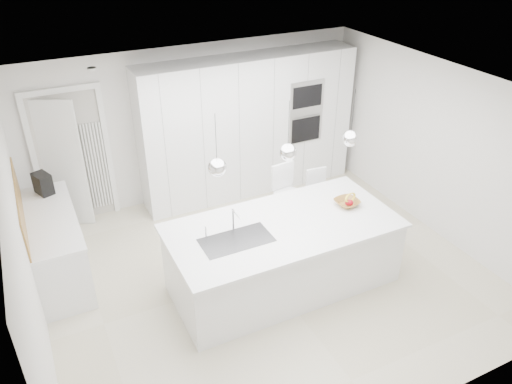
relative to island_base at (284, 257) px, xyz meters
name	(u,v)px	position (x,y,z in m)	size (l,w,h in m)	color
floor	(266,273)	(-0.10, 0.30, -0.43)	(5.50, 5.50, 0.00)	beige
wall_back	(196,123)	(-0.10, 2.80, 0.82)	(5.50, 5.50, 0.00)	silver
wall_left	(25,252)	(-2.85, 0.30, 0.82)	(5.00, 5.00, 0.00)	silver
ceiling	(268,94)	(-0.10, 0.30, 2.07)	(5.50, 5.50, 0.00)	white
tall_cabinets	(249,126)	(0.70, 2.50, 0.72)	(3.60, 0.60, 2.30)	white
oven_stack	(306,112)	(1.60, 2.19, 0.92)	(0.62, 0.04, 1.05)	#A5A5A8
doorway_frame	(73,160)	(-2.05, 2.77, 0.59)	(1.11, 0.08, 2.13)	white
hallway_door	(56,166)	(-2.30, 2.72, 0.57)	(0.82, 0.04, 2.00)	white
radiator	(97,166)	(-1.73, 2.76, 0.42)	(0.32, 0.04, 1.40)	white
left_base_cabinets	(57,247)	(-2.55, 1.50, 0.00)	(0.60, 1.80, 0.86)	white
left_worktop	(50,218)	(-2.55, 1.50, 0.45)	(0.62, 1.82, 0.04)	white
oak_backsplash	(20,205)	(-2.84, 1.50, 0.72)	(0.02, 1.80, 0.50)	#A2793E
island_base	(284,257)	(0.00, 0.00, 0.00)	(2.80, 1.20, 0.86)	white
island_worktop	(283,226)	(0.00, 0.05, 0.45)	(2.84, 1.40, 0.04)	white
island_sink	(237,246)	(-0.65, 0.00, 0.39)	(0.84, 0.44, 0.18)	#3F3F42
island_tap	(233,220)	(-0.60, 0.20, 0.62)	(0.02, 0.02, 0.30)	white
pendant_left	(217,167)	(-0.85, 0.00, 1.47)	(0.20, 0.20, 0.20)	white
pendant_mid	(288,152)	(0.00, 0.00, 1.47)	(0.20, 0.20, 0.20)	white
pendant_right	(351,138)	(0.85, 0.00, 1.47)	(0.20, 0.20, 0.20)	white
fruit_bowl	(347,203)	(0.96, 0.08, 0.51)	(0.31, 0.31, 0.08)	#A2793E
espresso_machine	(43,184)	(-2.53, 2.15, 0.61)	(0.17, 0.27, 0.29)	black
bar_stool_left	(287,205)	(0.53, 0.90, 0.15)	(0.38, 0.53, 1.16)	white
bar_stool_right	(319,203)	(1.06, 0.85, 0.07)	(0.33, 0.46, 0.99)	white
apple_a	(348,203)	(0.94, 0.03, 0.54)	(0.07, 0.07, 0.07)	#A30816
apple_b	(350,203)	(0.97, 0.02, 0.54)	(0.08, 0.08, 0.08)	#A30816
apple_c	(349,203)	(0.95, 0.03, 0.54)	(0.08, 0.08, 0.08)	#A30816
banana_bunch	(350,197)	(0.99, 0.06, 0.59)	(0.22, 0.22, 0.03)	gold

